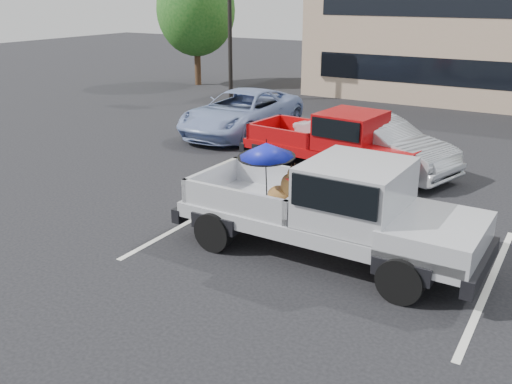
# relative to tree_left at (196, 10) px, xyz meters

# --- Properties ---
(ground) EXTENTS (90.00, 90.00, 0.00)m
(ground) POSITION_rel_tree_left_xyz_m (14.00, -17.00, -3.73)
(ground) COLOR black
(ground) RESTS_ON ground
(stripe_left) EXTENTS (0.12, 5.00, 0.01)m
(stripe_left) POSITION_rel_tree_left_xyz_m (11.00, -15.00, -3.73)
(stripe_left) COLOR silver
(stripe_left) RESTS_ON ground
(stripe_right) EXTENTS (0.12, 5.00, 0.01)m
(stripe_right) POSITION_rel_tree_left_xyz_m (17.00, -15.00, -3.73)
(stripe_right) COLOR silver
(stripe_right) RESTS_ON ground
(tree_left) EXTENTS (3.96, 3.96, 6.02)m
(tree_left) POSITION_rel_tree_left_xyz_m (0.00, 0.00, 0.00)
(tree_left) COLOR #332114
(tree_left) RESTS_ON ground
(silver_pickup) EXTENTS (5.73, 2.22, 2.06)m
(silver_pickup) POSITION_rel_tree_left_xyz_m (14.45, -15.36, -2.68)
(silver_pickup) COLOR black
(silver_pickup) RESTS_ON ground
(red_pickup) EXTENTS (5.24, 2.28, 1.68)m
(red_pickup) POSITION_rel_tree_left_xyz_m (12.50, -10.47, -2.81)
(red_pickup) COLOR black
(red_pickup) RESTS_ON ground
(silver_sedan) EXTENTS (4.87, 2.84, 1.52)m
(silver_sedan) POSITION_rel_tree_left_xyz_m (13.08, -9.85, -2.97)
(silver_sedan) COLOR #ABAEB2
(silver_sedan) RESTS_ON ground
(blue_suv) EXTENTS (2.49, 5.30, 1.47)m
(blue_suv) POSITION_rel_tree_left_xyz_m (7.72, -8.00, -3.00)
(blue_suv) COLOR #8397C3
(blue_suv) RESTS_ON ground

